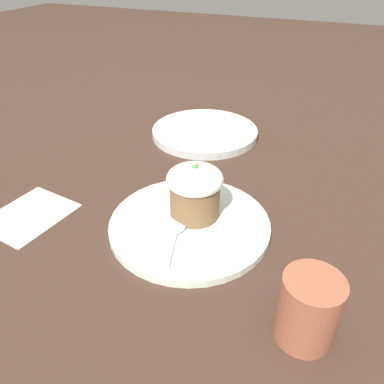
{
  "coord_description": "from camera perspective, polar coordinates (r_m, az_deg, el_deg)",
  "views": [
    {
      "loc": [
        -0.43,
        -0.19,
        0.39
      ],
      "look_at": [
        0.02,
        0.0,
        0.05
      ],
      "focal_mm": 35.0,
      "sensor_mm": 36.0,
      "label": 1
    }
  ],
  "objects": [
    {
      "name": "paper_napkin",
      "position": [
        0.69,
        -23.55,
        -3.19
      ],
      "size": [
        0.15,
        0.13,
        0.0
      ],
      "color": "white",
      "rests_on": "ground_plane"
    },
    {
      "name": "side_plate",
      "position": [
        0.9,
        1.95,
        9.12
      ],
      "size": [
        0.25,
        0.25,
        0.02
      ],
      "color": "silver",
      "rests_on": "ground_plane"
    },
    {
      "name": "coffee_cup",
      "position": [
        0.46,
        17.3,
        -16.54
      ],
      "size": [
        0.1,
        0.07,
        0.09
      ],
      "color": "#9E563D",
      "rests_on": "ground_plane"
    },
    {
      "name": "spoon",
      "position": [
        0.58,
        -2.78,
        -5.82
      ],
      "size": [
        0.11,
        0.05,
        0.01
      ],
      "color": "silver",
      "rests_on": "dessert_plate"
    },
    {
      "name": "carrot_cake",
      "position": [
        0.59,
        0.0,
        0.39
      ],
      "size": [
        0.09,
        0.09,
        0.09
      ],
      "color": "brown",
      "rests_on": "dessert_plate"
    },
    {
      "name": "ground_plane",
      "position": [
        0.61,
        -0.36,
        -5.4
      ],
      "size": [
        4.0,
        4.0,
        0.0
      ],
      "primitive_type": "plane",
      "color": "#3D281E"
    },
    {
      "name": "dessert_plate",
      "position": [
        0.6,
        -0.36,
        -4.95
      ],
      "size": [
        0.26,
        0.26,
        0.01
      ],
      "color": "silver",
      "rests_on": "ground_plane"
    }
  ]
}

